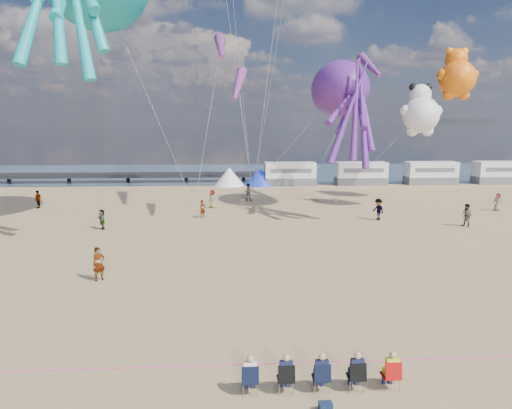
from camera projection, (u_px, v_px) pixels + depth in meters
name	position (u px, v px, depth m)	size (l,w,h in m)	color
ground	(272.00, 306.00, 20.69)	(120.00, 120.00, 0.00)	tan
water	(242.00, 173.00, 74.71)	(120.00, 120.00, 0.00)	#344E64
pier	(39.00, 176.00, 62.20)	(60.00, 3.00, 0.50)	black
motorhome_0	(290.00, 174.00, 60.04)	(6.60, 2.50, 3.00)	silver
motorhome_1	(361.00, 173.00, 60.56)	(6.60, 2.50, 3.00)	silver
motorhome_2	(431.00, 173.00, 61.08)	(6.60, 2.50, 3.00)	silver
motorhome_3	(499.00, 172.00, 61.60)	(6.60, 2.50, 3.00)	silver
tent_white	(229.00, 176.00, 59.66)	(4.00, 4.00, 2.40)	white
tent_blue	(260.00, 176.00, 59.88)	(4.00, 4.00, 2.40)	#1933CC
spectator_row	(321.00, 371.00, 14.10)	(6.10, 0.90, 1.30)	black
cooler_navy	(326.00, 408.00, 13.11)	(0.38, 0.28, 0.30)	#142240
rope_line	(284.00, 363.00, 15.77)	(0.03, 0.03, 34.00)	#F2338C
standing_person	(99.00, 264.00, 23.92)	(0.66, 0.43, 1.81)	tan
beachgoer_0	(213.00, 199.00, 44.15)	(0.65, 0.43, 1.78)	#7F6659
beachgoer_1	(248.00, 192.00, 48.04)	(0.90, 0.59, 1.84)	#7F6659
beachgoer_2	(378.00, 209.00, 38.67)	(0.90, 0.70, 1.85)	#7F6659
beachgoer_3	(38.00, 199.00, 44.02)	(1.14, 0.65, 1.76)	#7F6659
beachgoer_4	(102.00, 219.00, 35.44)	(0.92, 0.38, 1.56)	#7F6659
beachgoer_5	(203.00, 209.00, 39.69)	(1.45, 0.46, 1.56)	#7F6659
beachgoer_6	(498.00, 202.00, 42.71)	(0.61, 0.40, 1.66)	#7F6659
beachgoer_7	(467.00, 215.00, 36.20)	(0.90, 0.59, 1.84)	#7F6659
sandbag_a	(195.00, 207.00, 44.44)	(0.50, 0.35, 0.22)	gray
sandbag_b	(243.00, 200.00, 48.33)	(0.50, 0.35, 0.22)	gray
sandbag_c	(335.00, 200.00, 48.19)	(0.50, 0.35, 0.22)	gray
sandbag_d	(302.00, 199.00, 49.07)	(0.50, 0.35, 0.22)	gray
sandbag_e	(253.00, 196.00, 50.53)	(0.50, 0.35, 0.22)	gray
kite_octopus_purple	(340.00, 89.00, 42.14)	(4.42, 10.31, 11.78)	#5C2285
kite_panda	(421.00, 115.00, 41.76)	(4.03, 3.79, 5.68)	white
kite_teddy_orange	(457.00, 79.00, 44.98)	(4.30, 4.05, 6.08)	orange
windsock_left	(221.00, 47.00, 40.88)	(1.10, 7.85, 7.85)	red
windsock_mid	(370.00, 66.00, 44.26)	(1.00, 5.36, 5.36)	red
windsock_right	(238.00, 85.00, 36.72)	(0.90, 5.48, 5.48)	red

